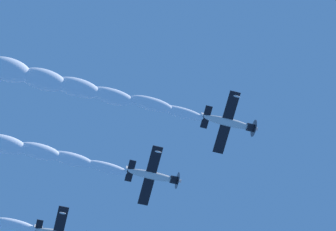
# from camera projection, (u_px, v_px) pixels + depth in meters

# --- Properties ---
(airplane_lead) EXTENTS (8.27, 7.45, 2.62)m
(airplane_lead) POSITION_uv_depth(u_px,v_px,m) (230.00, 123.00, 71.91)
(airplane_lead) COLOR silver
(airplane_left_wingman) EXTENTS (8.28, 7.48, 2.60)m
(airplane_left_wingman) POSITION_uv_depth(u_px,v_px,m) (153.00, 176.00, 73.94)
(airplane_left_wingman) COLOR silver
(smoke_trail_lead) EXTENTS (3.56, 27.69, 3.27)m
(smoke_trail_lead) POSITION_uv_depth(u_px,v_px,m) (68.00, 85.00, 69.06)
(smoke_trail_lead) COLOR white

